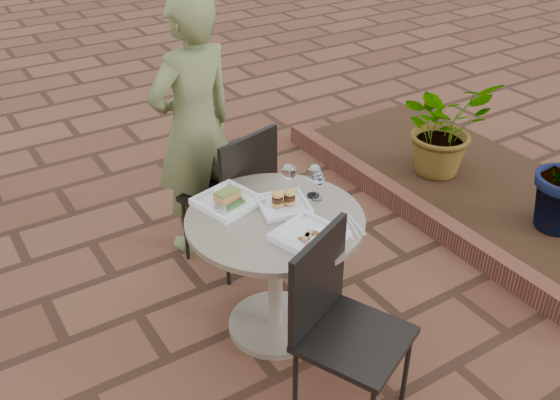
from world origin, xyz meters
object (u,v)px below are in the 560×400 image
chair_near (337,315)px  cafe_table (275,257)px  diner (194,128)px  plate_salmon (228,200)px  plate_sliders (284,202)px  chair_far (237,189)px  plate_tuna (309,236)px

chair_near → cafe_table: bearing=61.8°
diner → plate_salmon: diner is taller
plate_salmon → plate_sliders: (0.22, -0.18, 0.01)m
chair_far → chair_near: (-0.16, -1.19, 0.00)m
plate_sliders → chair_far: bearing=86.7°
chair_near → plate_salmon: bearing=72.7°
diner → plate_tuna: size_ratio=4.69×
chair_far → diner: size_ratio=0.56×
chair_far → plate_tuna: (-0.08, -0.85, 0.20)m
cafe_table → plate_salmon: bearing=120.8°
cafe_table → plate_salmon: size_ratio=2.62×
cafe_table → chair_far: size_ratio=0.97×
chair_far → chair_near: same height
diner → plate_salmon: (-0.17, -0.74, -0.07)m
cafe_table → plate_salmon: (-0.14, 0.23, 0.27)m
diner → plate_salmon: 0.76m
cafe_table → chair_far: bearing=79.1°
cafe_table → chair_near: size_ratio=0.97×
chair_far → plate_salmon: (-0.26, -0.38, 0.20)m
plate_salmon → chair_far: bearing=55.7°
chair_near → plate_salmon: (-0.10, 0.82, 0.20)m
cafe_table → diner: size_ratio=0.55×
plate_sliders → plate_tuna: bearing=-99.3°
chair_near → plate_sliders: size_ratio=3.09×
plate_salmon → chair_near: bearing=-83.0°
cafe_table → diner: bearing=88.2°
cafe_table → plate_sliders: (0.09, 0.05, 0.28)m
cafe_table → diner: 1.03m
cafe_table → diner: (0.03, 0.97, 0.34)m
chair_near → plate_tuna: 0.40m
plate_sliders → diner: bearing=93.4°
chair_far → plate_tuna: 0.88m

